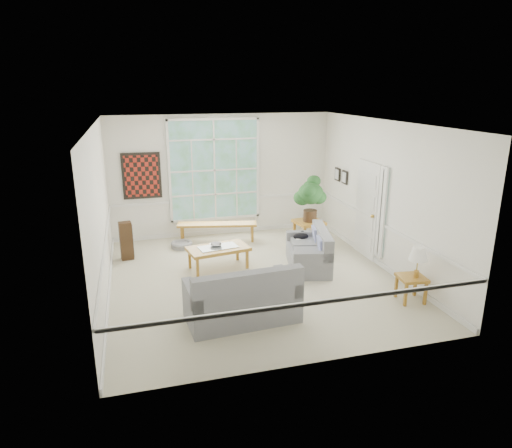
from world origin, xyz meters
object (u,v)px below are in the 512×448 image
Objects in this scene: end_table at (309,233)px; loveseat_front at (242,292)px; coffee_table at (218,258)px; loveseat_right at (308,248)px; side_table at (411,289)px.

loveseat_front is at bearing -127.82° from end_table.
loveseat_right is at bearing -23.01° from coffee_table.
coffee_table is 3.81m from side_table.
end_table is 3.25m from side_table.
loveseat_right is 3.25× the size of side_table.
end_table reaches higher than side_table.
side_table reaches higher than coffee_table.
side_table is (2.97, -2.37, 0.00)m from coffee_table.
loveseat_right reaches higher than side_table.
loveseat_right is 2.28m from side_table.
end_table is 1.34× the size of side_table.
side_table is (1.16, -1.96, -0.18)m from loveseat_right.
loveseat_front is at bearing -122.25° from loveseat_right.
end_table is (2.35, 3.03, -0.17)m from loveseat_front.
loveseat_front is 3.84m from end_table.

